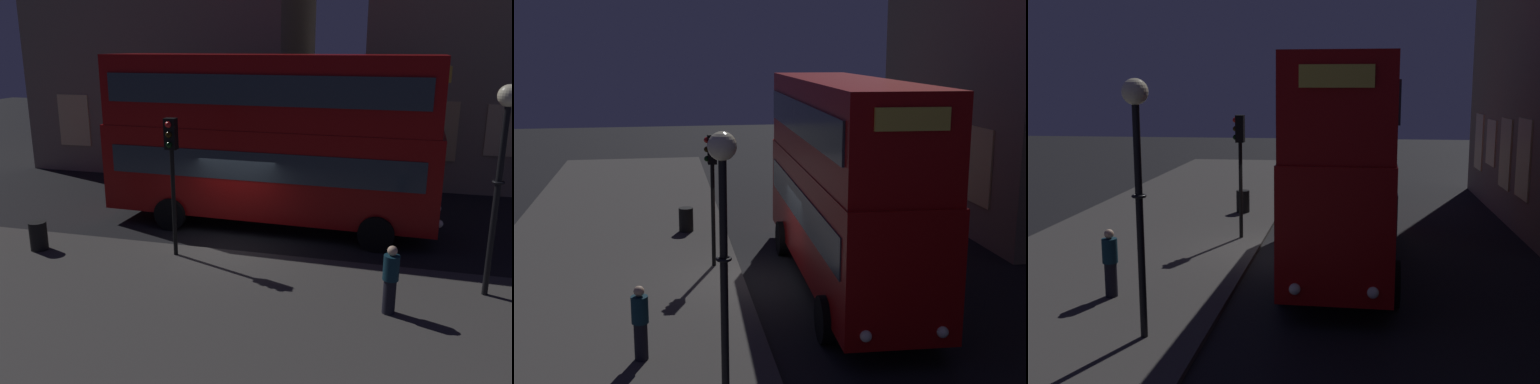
% 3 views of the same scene
% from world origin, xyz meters
% --- Properties ---
extents(ground_plane, '(80.00, 80.00, 0.00)m').
position_xyz_m(ground_plane, '(0.00, 0.00, 0.00)').
color(ground_plane, black).
extents(sidewalk_slab, '(44.00, 7.59, 0.12)m').
position_xyz_m(sidewalk_slab, '(0.00, -4.37, 0.06)').
color(sidewalk_slab, '#423F3D').
rests_on(sidewalk_slab, ground).
extents(double_decker_bus, '(11.03, 3.02, 5.65)m').
position_xyz_m(double_decker_bus, '(0.70, 2.08, 3.15)').
color(double_decker_bus, '#9E0C0C').
rests_on(double_decker_bus, ground).
extents(traffic_light_near_kerb, '(0.32, 0.36, 3.91)m').
position_xyz_m(traffic_light_near_kerb, '(-1.17, -1.33, 2.94)').
color(traffic_light_near_kerb, black).
rests_on(traffic_light_near_kerb, sidewalk_slab).
extents(street_lamp, '(0.49, 0.49, 4.98)m').
position_xyz_m(street_lamp, '(7.03, -1.74, 3.78)').
color(street_lamp, black).
rests_on(street_lamp, sidewalk_slab).
extents(pedestrian, '(0.35, 0.35, 1.60)m').
position_xyz_m(pedestrian, '(4.80, -3.28, 0.94)').
color(pedestrian, black).
rests_on(pedestrian, sidewalk_slab).
extents(litter_bin, '(0.51, 0.51, 0.85)m').
position_xyz_m(litter_bin, '(-5.20, -1.97, 0.54)').
color(litter_bin, black).
rests_on(litter_bin, sidewalk_slab).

